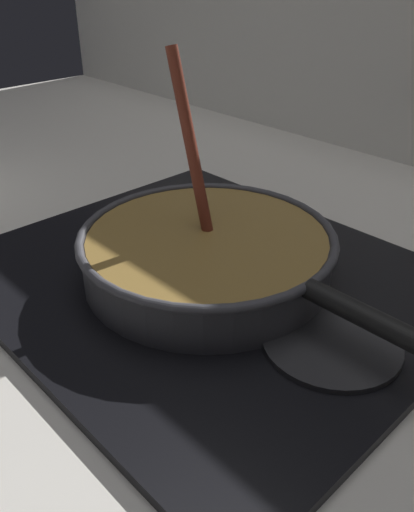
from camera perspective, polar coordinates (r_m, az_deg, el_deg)
ground at (r=0.57m, az=-14.86°, el=-13.57°), size 2.40×1.60×0.04m
hob_plate at (r=0.66m, az=0.00°, el=-2.53°), size 0.56×0.48×0.01m
burner_ring at (r=0.65m, az=0.00°, el=-1.80°), size 0.16×0.16×0.01m
spare_burner at (r=0.56m, az=13.17°, el=-9.03°), size 0.14×0.14×0.01m
cooking_pan at (r=0.64m, az=0.06°, el=0.36°), size 0.43×0.31×0.26m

